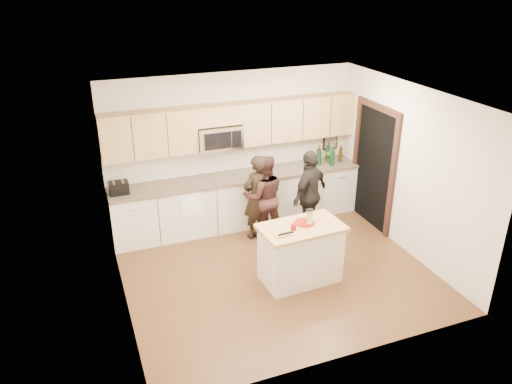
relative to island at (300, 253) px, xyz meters
name	(u,v)px	position (x,y,z in m)	size (l,w,h in m)	color
floor	(276,271)	(-0.25, 0.33, -0.45)	(4.50, 4.50, 0.00)	brown
room_shell	(278,166)	(-0.25, 0.33, 1.28)	(4.52, 4.02, 2.71)	beige
back_cabinetry	(239,200)	(-0.25, 2.02, 0.02)	(4.50, 0.66, 0.94)	beige
upper_cabinetry	(237,123)	(-0.21, 2.16, 1.39)	(4.50, 0.33, 0.75)	tan
microwave	(219,137)	(-0.56, 2.13, 1.20)	(0.76, 0.41, 0.40)	silver
doorway	(374,163)	(1.98, 1.23, 0.70)	(0.06, 1.25, 2.20)	black
framed_picture	(330,140)	(1.70, 2.31, 0.83)	(0.30, 0.03, 0.38)	black
dish_towel	(189,195)	(-1.20, 1.83, 0.35)	(0.34, 0.60, 0.48)	white
island	(300,253)	(0.00, 0.00, 0.00)	(1.24, 0.77, 0.90)	beige
red_plate	(304,223)	(0.08, 0.07, 0.45)	(0.30, 0.30, 0.02)	maroon
box_grater	(309,217)	(0.11, -0.02, 0.58)	(0.10, 0.06, 0.24)	silver
drink_glass	(294,227)	(-0.16, -0.06, 0.49)	(0.08, 0.08, 0.09)	maroon
cutting_board	(283,234)	(-0.35, -0.12, 0.46)	(0.26, 0.19, 0.02)	tan
tongs	(286,233)	(-0.32, -0.16, 0.47)	(0.23, 0.03, 0.02)	black
knife	(284,236)	(-0.36, -0.21, 0.47)	(0.20, 0.02, 0.01)	silver
toaster	(119,188)	(-2.30, 2.00, 0.58)	(0.31, 0.24, 0.20)	black
bottle_cluster	(327,155)	(1.48, 2.02, 0.65)	(0.54, 0.33, 0.36)	black
orchid	(332,151)	(1.60, 2.05, 0.70)	(0.23, 0.19, 0.43)	#3B762F
woman_left	(257,197)	(-0.12, 1.46, 0.29)	(0.54, 0.36, 1.49)	black
woman_center	(264,197)	(0.01, 1.46, 0.28)	(0.71, 0.56, 1.47)	#301A18
woman_right	(310,194)	(0.73, 1.19, 0.32)	(0.91, 0.38, 1.55)	black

